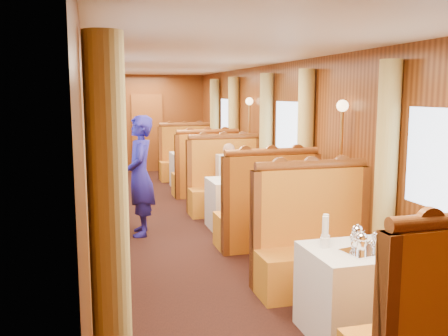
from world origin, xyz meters
name	(u,v)px	position (x,y,z in m)	size (l,w,h in m)	color
floor	(195,231)	(0.00, 0.00, 0.00)	(3.00, 12.00, 0.01)	black
ceiling	(194,59)	(0.00, 0.00, 2.50)	(3.00, 12.00, 0.01)	silver
wall_far	(147,123)	(0.00, 6.00, 1.25)	(3.00, 2.50, 0.01)	brown
wall_left	(87,150)	(-1.50, 0.00, 1.25)	(12.00, 2.50, 0.01)	brown
wall_right	(291,145)	(1.50, 0.00, 1.25)	(12.00, 2.50, 0.01)	brown
doorway_far	(148,133)	(0.00, 5.97, 1.00)	(0.80, 0.04, 2.00)	brown
table_near	(368,291)	(0.75, -3.50, 0.38)	(1.05, 0.72, 0.75)	white
banquette_near_aft	(316,250)	(0.75, -2.49, 0.42)	(1.30, 0.55, 1.34)	#B84E14
table_mid	(244,203)	(0.75, 0.00, 0.38)	(1.05, 0.72, 0.75)	white
banquette_mid_fwd	(267,216)	(0.75, -1.01, 0.42)	(1.30, 0.55, 1.34)	#B84E14
banquette_mid_aft	(226,188)	(0.75, 1.01, 0.42)	(1.30, 0.55, 1.34)	#B84E14
table_far	(196,170)	(0.75, 3.50, 0.38)	(1.05, 0.72, 0.75)	white
banquette_far_fwd	(206,175)	(0.75, 2.49, 0.42)	(1.30, 0.55, 1.34)	#B84E14
banquette_far_aft	(187,161)	(0.75, 4.51, 0.42)	(1.30, 0.55, 1.34)	#B84E14
tea_tray	(365,252)	(0.65, -3.59, 0.76)	(0.34, 0.26, 0.01)	silver
teapot_left	(361,246)	(0.60, -3.60, 0.82)	(0.16, 0.12, 0.13)	silver
teapot_right	(377,244)	(0.76, -3.60, 0.82)	(0.16, 0.12, 0.13)	silver
teapot_back	(357,238)	(0.68, -3.41, 0.82)	(0.17, 0.13, 0.14)	silver
fruit_plate	(411,248)	(1.04, -3.64, 0.77)	(0.21, 0.21, 0.05)	white
cup_inboard	(325,235)	(0.40, -3.38, 0.86)	(0.08, 0.08, 0.26)	white
cup_outboard	(325,233)	(0.43, -3.31, 0.86)	(0.08, 0.08, 0.26)	white
rose_vase_mid	(242,167)	(0.73, 0.00, 0.93)	(0.06, 0.06, 0.36)	silver
rose_vase_far	(195,144)	(0.74, 3.53, 0.93)	(0.06, 0.06, 0.36)	silver
window_left_near	(88,177)	(-1.49, -3.50, 1.45)	(1.20, 0.90, 0.01)	#98ADCC
curtain_left_near_a	(110,247)	(-1.38, -4.28, 1.18)	(0.22, 0.22, 2.35)	tan
curtain_left_near_b	(102,193)	(-1.38, -2.72, 1.18)	(0.22, 0.22, 2.35)	tan
curtain_right_near_b	(386,179)	(1.38, -2.72, 1.18)	(0.22, 0.22, 2.35)	tan
window_left_mid	(88,136)	(-1.49, 0.00, 1.45)	(1.20, 0.90, 0.01)	#98ADCC
curtain_left_mid_a	(98,163)	(-1.38, -0.78, 1.18)	(0.22, 0.22, 2.35)	tan
curtain_left_mid_b	(96,149)	(-1.38, 0.78, 1.18)	(0.22, 0.22, 2.35)	tan
window_right_mid	(290,132)	(1.49, 0.00, 1.45)	(1.20, 0.90, 0.01)	#98ADCC
curtain_right_mid_a	(305,156)	(1.38, -0.78, 1.18)	(0.22, 0.22, 2.35)	tan
curtain_right_mid_b	(266,145)	(1.38, 0.78, 1.18)	(0.22, 0.22, 2.35)	tan
window_left_far	(88,122)	(-1.49, 3.50, 1.45)	(1.20, 0.90, 0.01)	#98ADCC
curtain_left_far_a	(94,139)	(-1.38, 2.72, 1.18)	(0.22, 0.22, 2.35)	tan
curtain_left_far_b	(93,132)	(-1.38, 4.28, 1.18)	(0.22, 0.22, 2.35)	tan
window_right_far	(228,120)	(1.49, 3.50, 1.45)	(1.20, 0.90, 0.01)	#98ADCC
curtain_right_far_a	(233,135)	(1.38, 2.72, 1.18)	(0.22, 0.22, 2.35)	tan
curtain_right_far_b	(215,130)	(1.38, 4.28, 1.18)	(0.22, 0.22, 2.35)	tan
sconce_left_fore	(97,156)	(-1.40, -1.75, 1.38)	(0.14, 0.14, 1.95)	#BF8C3F
sconce_right_fore	(341,148)	(1.40, -1.75, 1.38)	(0.14, 0.14, 1.95)	#BF8C3F
sconce_left_aft	(93,131)	(-1.40, 1.75, 1.38)	(0.14, 0.14, 1.95)	#BF8C3F
sconce_right_aft	(249,128)	(1.40, 1.75, 1.38)	(0.14, 0.14, 1.95)	#BF8C3F
steward	(140,176)	(-0.79, 0.04, 0.86)	(0.63, 0.41, 1.72)	navy
passenger	(229,172)	(0.75, 0.79, 0.74)	(0.40, 0.44, 0.76)	beige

